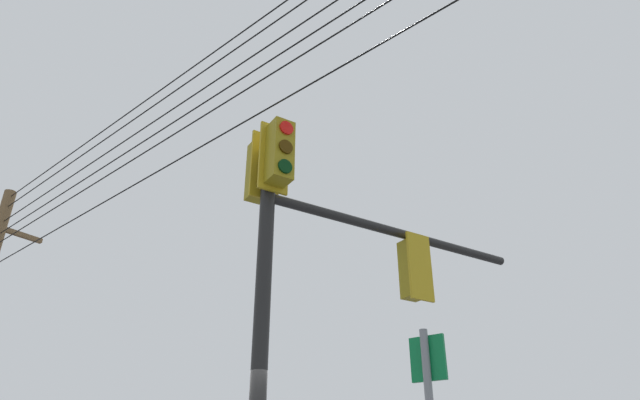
% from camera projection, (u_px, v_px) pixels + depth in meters
% --- Properties ---
extents(signal_mast_assembly, '(3.28, 4.10, 5.82)m').
position_uv_depth(signal_mast_assembly, '(315.00, 251.00, 7.28)').
color(signal_mast_assembly, black).
rests_on(signal_mast_assembly, ground).
extents(overhead_wire_span, '(12.64, 17.80, 2.58)m').
position_uv_depth(overhead_wire_span, '(324.00, 18.00, 7.80)').
color(overhead_wire_span, black).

